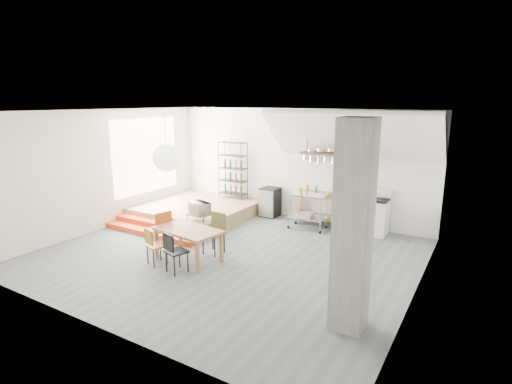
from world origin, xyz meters
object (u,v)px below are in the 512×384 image
Objects in this scene: dining_table at (188,232)px; rolling_cart at (308,206)px; mini_fridge at (270,202)px; stove at (376,216)px.

rolling_cart reaches higher than dining_table.
rolling_cart is 1.58m from mini_fridge.
rolling_cart is at bearing 75.57° from dining_table.
stove reaches higher than rolling_cart.
rolling_cart reaches higher than mini_fridge.
stove is 4.92m from dining_table.
rolling_cart is at bearing -163.20° from stove.
stove is at bearing -0.80° from mini_fridge.
rolling_cart is 1.16× the size of mini_fridge.
mini_fridge is at bearing 99.33° from dining_table.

